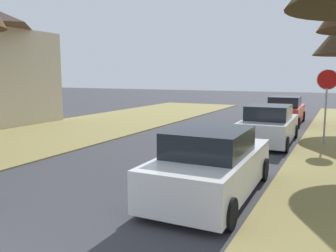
{
  "coord_description": "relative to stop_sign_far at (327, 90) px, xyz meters",
  "views": [
    {
      "loc": [
        5.08,
        -1.59,
        2.76
      ],
      "look_at": [
        1.42,
        5.73,
        1.57
      ],
      "focal_mm": 37.21,
      "sensor_mm": 36.0,
      "label": 1
    }
  ],
  "objects": [
    {
      "name": "parked_sedan_red",
      "position": [
        -2.34,
        5.8,
        -1.46
      ],
      "size": [
        2.01,
        4.43,
        1.57
      ],
      "color": "red",
      "rests_on": "ground"
    },
    {
      "name": "parked_sedan_silver",
      "position": [
        -2.06,
        -0.6,
        -1.46
      ],
      "size": [
        2.01,
        4.43,
        1.57
      ],
      "color": "#BCBCC1",
      "rests_on": "ground"
    },
    {
      "name": "parked_sedan_white",
      "position": [
        -2.04,
        -7.65,
        -1.46
      ],
      "size": [
        2.01,
        4.43,
        1.57
      ],
      "color": "white",
      "rests_on": "ground"
    },
    {
      "name": "stop_sign_far",
      "position": [
        0.0,
        0.0,
        0.0
      ],
      "size": [
        0.81,
        0.45,
        2.95
      ],
      "color": "#9EA0A5",
      "rests_on": "grass_verge_right"
    }
  ]
}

